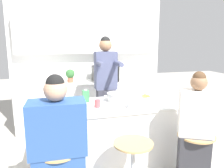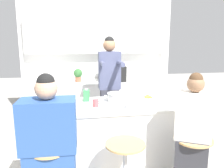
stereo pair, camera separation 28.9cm
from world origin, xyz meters
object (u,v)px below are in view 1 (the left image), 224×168
bar_stool_center (133,168)px  fruit_bowl (133,105)px  cooking_pot (117,97)px  potted_plant (70,75)px  juice_carton (86,96)px  person_wrapped_blanket (59,154)px  banana_bunch (146,96)px  kitchen_island (114,135)px  bar_stool_rightmost (194,159)px  coffee_cup_near (97,103)px  microwave (105,73)px  person_cooking (106,91)px  person_seated_near (194,139)px

bar_stool_center → fruit_bowl: bearing=69.9°
cooking_pot → potted_plant: 1.56m
cooking_pot → juice_carton: bearing=167.1°
person_wrapped_blanket → banana_bunch: size_ratio=9.27×
kitchen_island → banana_bunch: bearing=20.9°
bar_stool_rightmost → fruit_bowl: (-0.54, 0.53, 0.51)m
person_wrapped_blanket → coffee_cup_near: (0.50, 0.65, 0.27)m
bar_stool_rightmost → potted_plant: size_ratio=2.67×
cooking_pot → microwave: microwave is taller
person_wrapped_blanket → coffee_cup_near: 0.86m
kitchen_island → juice_carton: size_ratio=10.69×
person_cooking → microwave: (0.20, 0.88, 0.16)m
coffee_cup_near → cooking_pot: bearing=32.6°
coffee_cup_near → bar_stool_rightmost: bearing=-33.6°
microwave → kitchen_island: bearing=-99.4°
fruit_bowl → banana_bunch: bearing=50.1°
coffee_cup_near → banana_bunch: size_ratio=0.67×
kitchen_island → person_cooking: person_cooking is taller
bar_stool_rightmost → microwave: 2.42m
person_cooking → fruit_bowl: 0.89m
microwave → person_seated_near: bearing=-78.6°
person_cooking → banana_bunch: 0.67m
bar_stool_center → potted_plant: size_ratio=2.67×
cooking_pot → banana_bunch: cooking_pot is taller
coffee_cup_near → potted_plant: size_ratio=0.40×
person_cooking → potted_plant: bearing=118.9°
kitchen_island → potted_plant: potted_plant is taller
person_cooking → person_wrapped_blanket: person_cooking is taller
bar_stool_center → cooking_pot: size_ratio=1.95×
bar_stool_center → microwave: 2.39m
potted_plant → kitchen_island: bearing=-74.7°
person_wrapped_blanket → fruit_bowl: (0.93, 0.53, 0.25)m
coffee_cup_near → microwave: bearing=73.3°
banana_bunch → microwave: microwave is taller
person_wrapped_blanket → cooking_pot: 1.20m
coffee_cup_near → banana_bunch: coffee_cup_near is taller
cooking_pot → juice_carton: juice_carton is taller
coffee_cup_near → potted_plant: potted_plant is taller
kitchen_island → bar_stool_center: kitchen_island is taller
kitchen_island → cooking_pot: cooking_pot is taller
cooking_pot → banana_bunch: 0.48m
kitchen_island → cooking_pot: bearing=54.6°
cooking_pot → fruit_bowl: size_ratio=1.98×
person_wrapped_blanket → potted_plant: person_wrapped_blanket is taller
cooking_pot → person_wrapped_blanket: bearing=-133.7°
person_seated_near → coffee_cup_near: person_seated_near is taller
banana_bunch → bar_stool_rightmost: bearing=-78.5°
fruit_bowl → juice_carton: bearing=142.4°
coffee_cup_near → microwave: 1.71m
person_wrapped_blanket → juice_carton: size_ratio=8.20×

